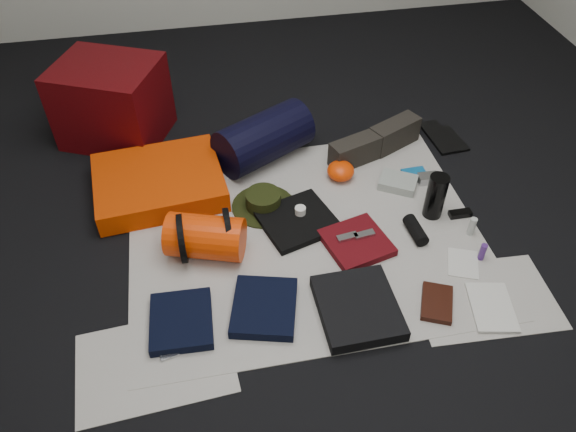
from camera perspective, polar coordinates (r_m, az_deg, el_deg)
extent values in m
cube|color=black|center=(2.61, 1.78, -2.08)|extent=(4.50, 4.50, 0.02)
cube|color=beige|center=(2.60, 1.78, -1.88)|extent=(1.60, 1.30, 0.01)
cube|color=beige|center=(2.24, -13.35, -14.30)|extent=(0.61, 0.44, 0.00)
cube|color=beige|center=(2.49, 19.24, -7.84)|extent=(0.60, 0.43, 0.00)
cube|color=#4C0508|center=(3.22, -17.47, 10.99)|extent=(0.65, 0.61, 0.43)
cube|color=#D33702|center=(2.85, -12.98, 3.36)|extent=(0.66, 0.56, 0.11)
cylinder|color=#E63603|center=(2.47, -8.38, -2.12)|extent=(0.38, 0.29, 0.20)
cylinder|color=black|center=(2.47, -10.71, -2.26)|extent=(0.02, 0.22, 0.22)
cylinder|color=black|center=(2.47, -6.10, -1.65)|extent=(0.03, 0.22, 0.22)
cylinder|color=black|center=(2.95, -2.49, 7.92)|extent=(0.56, 0.46, 0.26)
cylinder|color=black|center=(2.73, -2.50, 1.02)|extent=(0.33, 0.33, 0.01)
cylinder|color=black|center=(2.70, -2.53, 1.67)|extent=(0.17, 0.17, 0.08)
cube|color=#28241F|center=(2.97, 6.83, 6.57)|extent=(0.29, 0.19, 0.14)
cube|color=#28241F|center=(3.13, 10.77, 8.19)|extent=(0.31, 0.22, 0.14)
cube|color=black|center=(3.28, 15.08, 7.74)|extent=(0.13, 0.31, 0.02)
cube|color=black|center=(3.29, 16.33, 7.52)|extent=(0.11, 0.25, 0.01)
cube|color=black|center=(2.30, -10.79, -10.44)|extent=(0.25, 0.29, 0.04)
cube|color=black|center=(2.30, -2.42, -9.27)|extent=(0.32, 0.34, 0.05)
cube|color=black|center=(2.30, 7.08, -9.22)|extent=(0.32, 0.36, 0.06)
cube|color=black|center=(2.63, 0.96, -0.47)|extent=(0.40, 0.39, 0.03)
cube|color=#50080E|center=(2.55, 6.98, -2.69)|extent=(0.33, 0.33, 0.04)
ellipsoid|color=#E63603|center=(2.88, 5.37, 4.59)|extent=(0.14, 0.14, 0.09)
cube|color=gray|center=(2.88, 11.11, 3.35)|extent=(0.22, 0.21, 0.05)
cylinder|color=black|center=(2.70, 14.77, 1.95)|extent=(0.11, 0.11, 0.23)
cylinder|color=black|center=(2.64, 12.84, -1.41)|extent=(0.07, 0.16, 0.06)
cube|color=#ABACB0|center=(2.94, 14.04, 3.73)|extent=(0.11, 0.06, 0.04)
cube|color=#0E5990|center=(2.95, 12.66, 4.11)|extent=(0.12, 0.08, 0.04)
cylinder|color=#492474|center=(2.60, 19.15, -3.46)|extent=(0.04, 0.04, 0.08)
cylinder|color=#A8ADA8|center=(2.70, 18.20, -1.01)|extent=(0.04, 0.04, 0.09)
cube|color=black|center=(2.40, 14.88, -8.52)|extent=(0.19, 0.22, 0.03)
cube|color=beige|center=(2.46, 19.99, -8.70)|extent=(0.21, 0.27, 0.01)
cube|color=beige|center=(2.59, 17.35, -4.61)|extent=(0.18, 0.20, 0.01)
cube|color=black|center=(2.80, 17.08, 0.23)|extent=(0.11, 0.04, 0.03)
cube|color=#ABACB0|center=(2.25, -12.05, -13.22)|extent=(0.09, 0.09, 0.01)
cylinder|color=silver|center=(2.64, 1.26, 0.56)|extent=(0.05, 0.05, 0.04)
cube|color=#ABACB0|center=(2.54, 6.04, -2.12)|extent=(0.10, 0.05, 0.01)
cube|color=#ABACB0|center=(2.56, 7.76, -1.86)|extent=(0.10, 0.05, 0.01)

